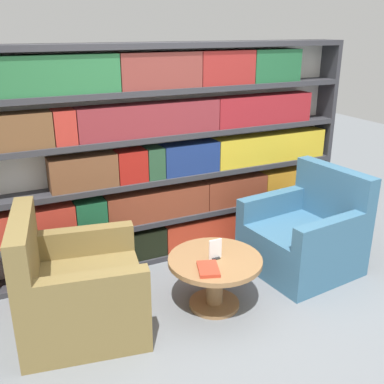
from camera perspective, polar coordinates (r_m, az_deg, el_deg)
name	(u,v)px	position (r m, az deg, el deg)	size (l,w,h in m)	color
ground_plane	(241,318)	(3.71, 6.20, -15.61)	(14.00, 14.00, 0.00)	slate
bookshelf	(172,156)	(4.28, -2.51, 4.60)	(3.59, 0.30, 2.04)	silver
armchair_left	(76,291)	(3.54, -14.48, -12.12)	(1.03, 1.01, 0.95)	olive
armchair_right	(305,237)	(4.36, 14.16, -5.56)	(0.97, 0.96, 0.95)	#386684
coffee_table	(215,272)	(3.67, 2.92, -10.10)	(0.76, 0.76, 0.44)	olive
table_sign	(215,250)	(3.58, 2.97, -7.41)	(0.11, 0.06, 0.16)	black
stray_book	(208,269)	(3.44, 2.08, -9.74)	(0.22, 0.26, 0.03)	#B73823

